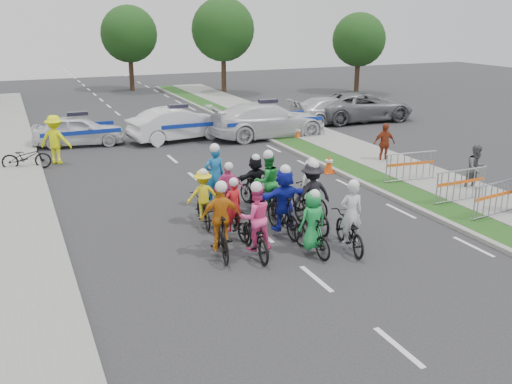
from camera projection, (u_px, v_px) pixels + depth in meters
name	position (u px, v px, depth m)	size (l,w,h in m)	color
ground	(316.00, 279.00, 12.85)	(90.00, 90.00, 0.00)	#28282B
curb_right	(376.00, 189.00, 19.15)	(0.20, 60.00, 0.12)	gray
grass_strip	(393.00, 187.00, 19.42)	(1.20, 60.00, 0.11)	#1D4716
sidewalk_right	(435.00, 181.00, 20.10)	(2.40, 60.00, 0.13)	gray
sidewalk_left	(1.00, 242.00, 14.72)	(3.00, 60.00, 0.13)	gray
rider_0	(350.00, 226.00, 14.28)	(0.99, 1.92, 1.87)	black
rider_1	(312.00, 229.00, 13.99)	(0.75, 1.65, 1.70)	black
rider_2	(255.00, 228.00, 13.90)	(0.85, 1.93, 1.92)	black
rider_3	(221.00, 228.00, 13.83)	(1.04, 1.92, 1.96)	black
rider_4	(311.00, 203.00, 15.58)	(1.11, 1.97, 2.01)	black
rider_5	(284.00, 206.00, 15.17)	(1.58, 1.89, 1.98)	black
rider_6	(233.00, 217.00, 15.14)	(0.82, 1.69, 1.66)	black
rider_7	(310.00, 193.00, 16.69)	(0.81, 1.75, 1.78)	black
rider_8	(267.00, 191.00, 16.77)	(0.85, 1.96, 1.98)	black
rider_9	(228.00, 197.00, 16.43)	(0.91, 1.69, 1.71)	black
rider_10	(203.00, 203.00, 15.96)	(0.97, 1.68, 1.66)	black
rider_11	(255.00, 185.00, 17.37)	(1.41, 1.68, 1.70)	black
rider_12	(215.00, 186.00, 17.39)	(0.83, 2.03, 2.03)	black
police_car_0	(79.00, 130.00, 25.58)	(1.60, 3.98, 1.36)	silver
police_car_1	(179.00, 124.00, 26.56)	(1.62, 4.63, 1.53)	silver
police_car_2	(268.00, 120.00, 27.19)	(2.32, 5.72, 1.66)	silver
civilian_sedan	(332.00, 110.00, 30.70)	(1.96, 4.82, 1.40)	silver
civilian_suv	(362.00, 106.00, 31.35)	(2.63, 5.70, 1.58)	slate
spectator_1	(476.00, 168.00, 18.94)	(0.77, 0.60, 1.58)	#505054
spectator_2	(384.00, 143.00, 22.49)	(0.94, 0.39, 1.60)	maroon
marshal_hiviz	(55.00, 140.00, 22.39)	(1.25, 0.72, 1.93)	#EFFB0D
barrier_0	(496.00, 200.00, 16.45)	(2.00, 0.50, 1.12)	#A5A8AD
barrier_1	(461.00, 187.00, 17.71)	(2.00, 0.50, 1.12)	#A5A8AD
barrier_2	(410.00, 168.00, 19.86)	(2.00, 0.50, 1.12)	#A5A8AD
cone_0	(329.00, 164.00, 21.27)	(0.40, 0.40, 0.70)	#F24C0C
cone_1	(297.00, 132.00, 26.86)	(0.40, 0.40, 0.70)	#F24C0C
parked_bike	(26.00, 157.00, 21.72)	(0.63, 1.80, 0.94)	black
tree_1	(223.00, 30.00, 41.13)	(4.55, 4.55, 6.82)	#382619
tree_2	(359.00, 40.00, 41.28)	(3.85, 3.85, 5.77)	#382619
tree_4	(129.00, 34.00, 42.45)	(4.20, 4.20, 6.30)	#382619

